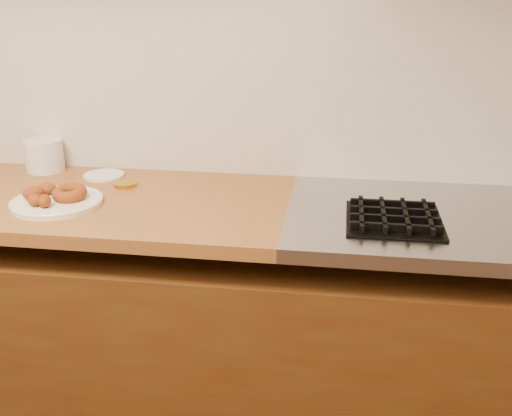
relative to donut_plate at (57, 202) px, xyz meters
name	(u,v)px	position (x,y,z in m)	size (l,w,h in m)	color
wall_back	(148,37)	(0.18, 0.40, 0.44)	(4.00, 0.02, 2.70)	beige
base_cabinet	(138,340)	(0.18, 0.09, -0.52)	(3.60, 0.60, 0.77)	#4B3112
backsplash	(150,83)	(0.18, 0.39, 0.29)	(3.60, 0.02, 0.60)	beige
donut_plate	(57,202)	(0.00, 0.00, 0.00)	(0.27, 0.27, 0.02)	silver
ring_donut	(69,193)	(0.03, 0.02, 0.03)	(0.10, 0.10, 0.04)	brown
fried_dough_chunks	(39,194)	(-0.05, -0.01, 0.03)	(0.13, 0.17, 0.04)	brown
plastic_tub	(44,155)	(-0.19, 0.32, 0.05)	(0.13, 0.13, 0.11)	silver
tub_lid	(104,175)	(0.03, 0.28, 0.00)	(0.14, 0.14, 0.01)	silver
brass_jar_lid	(125,184)	(0.14, 0.19, 0.00)	(0.07, 0.07, 0.01)	#BB8D1B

